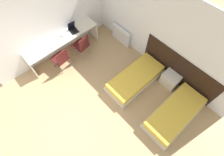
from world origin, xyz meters
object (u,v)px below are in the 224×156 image
(bed_near_window, at_px, (135,79))
(laptop, at_px, (73,29))
(bed_near_door, at_px, (175,113))
(chair_near_notebook, at_px, (61,58))
(chair_near_laptop, at_px, (82,45))
(nightstand, at_px, (170,80))

(bed_near_window, distance_m, laptop, 2.58)
(bed_near_door, distance_m, chair_near_notebook, 3.75)
(bed_near_window, distance_m, chair_near_notebook, 2.40)
(bed_near_door, xyz_separation_m, chair_near_laptop, (-3.48, -0.53, 0.32))
(nightstand, height_order, chair_near_laptop, chair_near_laptop)
(bed_near_window, bearing_deg, bed_near_door, 0.00)
(bed_near_door, bearing_deg, chair_near_laptop, -171.35)
(chair_near_laptop, distance_m, laptop, 0.59)
(bed_near_window, relative_size, chair_near_notebook, 2.09)
(bed_near_door, height_order, laptop, laptop)
(nightstand, relative_size, chair_near_laptop, 0.56)
(nightstand, relative_size, laptop, 1.49)
(nightstand, distance_m, laptop, 3.48)
(bed_near_window, xyz_separation_m, bed_near_door, (1.52, 0.00, 0.00))
(bed_near_door, distance_m, chair_near_laptop, 3.54)
(bed_near_window, xyz_separation_m, chair_near_notebook, (-1.96, -1.34, 0.32))
(chair_near_laptop, xyz_separation_m, laptop, (-0.49, 0.07, 0.31))
(chair_near_notebook, bearing_deg, bed_near_window, 26.97)
(bed_near_door, xyz_separation_m, chair_near_notebook, (-3.48, -1.34, 0.32))
(bed_near_window, height_order, chair_near_notebook, chair_near_notebook)
(bed_near_door, relative_size, laptop, 5.51)
(bed_near_window, xyz_separation_m, nightstand, (0.76, 0.75, 0.04))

